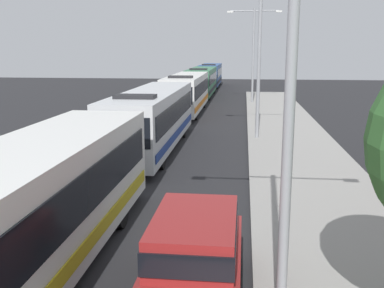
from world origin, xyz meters
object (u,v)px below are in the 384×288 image
object	(u,v)px
bus_middle	(187,92)
streetlamp_far	(253,47)
bus_lead	(26,212)
bus_second_in_line	(153,117)
streetlamp_mid	(259,47)
white_suv	(194,258)
bus_fourth_in_line	(202,81)
streetlamp_near	(293,38)
bus_rear	(211,74)

from	to	relation	value
bus_middle	streetlamp_far	xyz separation A→B (m)	(5.40, 6.84, 3.63)
bus_lead	bus_second_in_line	distance (m)	13.79
streetlamp_mid	white_suv	bearing A→B (deg)	-95.60
bus_middle	white_suv	size ratio (longest dim) A/B	2.51
bus_middle	white_suv	xyz separation A→B (m)	(3.70, -28.13, -0.66)
bus_lead	bus_fourth_in_line	xyz separation A→B (m)	(-0.00, 40.72, -0.00)
bus_fourth_in_line	streetlamp_near	size ratio (longest dim) A/B	1.47
bus_fourth_in_line	streetlamp_near	bearing A→B (deg)	-82.58
bus_middle	bus_fourth_in_line	xyz separation A→B (m)	(0.00, 13.05, 0.00)
bus_second_in_line	bus_middle	world-z (taller)	same
bus_rear	streetlamp_far	world-z (taller)	streetlamp_far
bus_rear	white_suv	distance (m)	54.31
streetlamp_far	streetlamp_mid	bearing A→B (deg)	-90.00
bus_fourth_in_line	streetlamp_near	world-z (taller)	streetlamp_near
bus_middle	white_suv	bearing A→B (deg)	-82.51
bus_lead	streetlamp_mid	size ratio (longest dim) A/B	1.46
streetlamp_far	bus_rear	bearing A→B (deg)	105.69
bus_lead	bus_rear	size ratio (longest dim) A/B	1.11
streetlamp_near	bus_middle	bearing A→B (deg)	100.75
bus_fourth_in_line	white_suv	bearing A→B (deg)	-84.87
bus_second_in_line	bus_middle	bearing A→B (deg)	90.00
bus_middle	bus_fourth_in_line	world-z (taller)	same
streetlamp_mid	streetlamp_near	bearing A→B (deg)	-90.00
streetlamp_near	bus_rear	bearing A→B (deg)	95.66
bus_second_in_line	white_suv	bearing A→B (deg)	-75.45
bus_second_in_line	bus_middle	distance (m)	13.88
bus_rear	streetlamp_far	bearing A→B (deg)	-74.31
bus_middle	streetlamp_near	xyz separation A→B (m)	(5.40, -28.42, 3.60)
bus_fourth_in_line	bus_rear	bearing A→B (deg)	90.00
bus_fourth_in_line	streetlamp_far	distance (m)	8.99
bus_rear	white_suv	bearing A→B (deg)	-86.10
bus_second_in_line	streetlamp_near	distance (m)	15.92
bus_lead	bus_middle	size ratio (longest dim) A/B	1.02
bus_fourth_in_line	bus_lead	bearing A→B (deg)	-90.00
white_suv	bus_rear	bearing A→B (deg)	93.90
bus_second_in_line	bus_rear	distance (m)	39.94
bus_rear	white_suv	size ratio (longest dim) A/B	2.31
streetlamp_mid	streetlamp_far	distance (m)	17.63
bus_lead	bus_middle	bearing A→B (deg)	90.00
bus_lead	streetlamp_mid	bearing A→B (deg)	72.27
streetlamp_near	white_suv	bearing A→B (deg)	170.19
bus_second_in_line	streetlamp_mid	xyz separation A→B (m)	(5.40, 3.09, 3.56)
bus_second_in_line	streetlamp_near	world-z (taller)	streetlamp_near
bus_fourth_in_line	white_suv	world-z (taller)	bus_fourth_in_line
streetlamp_near	streetlamp_mid	world-z (taller)	streetlamp_mid
bus_second_in_line	streetlamp_far	xyz separation A→B (m)	(5.40, 20.72, 3.63)
streetlamp_far	white_suv	bearing A→B (deg)	-92.78
bus_fourth_in_line	white_suv	size ratio (longest dim) A/B	2.55
bus_middle	streetlamp_near	bearing A→B (deg)	-79.25
white_suv	streetlamp_near	bearing A→B (deg)	-9.81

